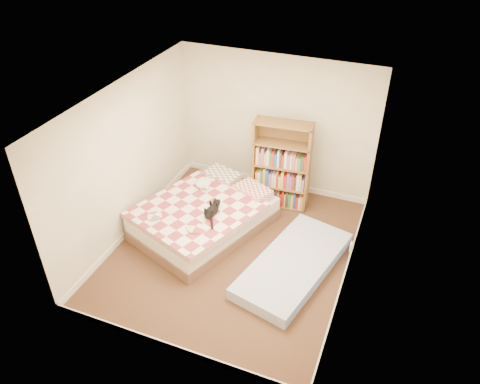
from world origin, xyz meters
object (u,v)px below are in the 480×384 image
at_px(bookshelf, 281,176).
at_px(white_dog, 204,183).
at_px(floor_mattress, 294,265).
at_px(bed, 205,215).
at_px(black_cat, 213,210).

xyz_separation_m(bookshelf, white_dog, (-1.14, -0.72, 0.01)).
bearing_deg(bookshelf, floor_mattress, -70.66).
bearing_deg(bed, bookshelf, 70.52).
height_order(bed, bookshelf, bookshelf).
distance_m(bookshelf, white_dog, 1.35).
xyz_separation_m(bookshelf, floor_mattress, (0.70, -1.54, -0.48)).
height_order(bed, white_dog, white_dog).
bearing_deg(floor_mattress, bed, 178.82).
bearing_deg(floor_mattress, white_dog, 169.23).
distance_m(floor_mattress, white_dog, 2.07).
xyz_separation_m(floor_mattress, black_cat, (-1.39, 0.21, 0.48)).
xyz_separation_m(bed, black_cat, (0.24, -0.21, 0.32)).
relative_size(floor_mattress, white_dog, 6.76).
xyz_separation_m(black_cat, white_dog, (-0.45, 0.61, 0.01)).
bearing_deg(white_dog, bed, -65.92).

